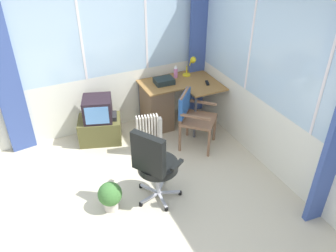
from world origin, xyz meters
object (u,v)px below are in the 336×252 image
(desk, at_px, (160,104))
(tv_on_stand, at_px, (99,122))
(desk_lamp, at_px, (192,64))
(potted_plant, at_px, (110,195))
(wooden_armchair, at_px, (191,112))
(spray_bottle, at_px, (176,72))
(office_chair, at_px, (154,162))
(space_heater, at_px, (149,134))
(tv_remote, at_px, (207,83))
(paper_tray, at_px, (164,81))

(desk, bearing_deg, tv_on_stand, -179.40)
(desk_lamp, xyz_separation_m, potted_plant, (-1.94, -1.56, -0.76))
(wooden_armchair, height_order, tv_on_stand, wooden_armchair)
(spray_bottle, bearing_deg, desk, -159.35)
(spray_bottle, relative_size, wooden_armchair, 0.24)
(wooden_armchair, relative_size, office_chair, 0.85)
(wooden_armchair, xyz_separation_m, space_heater, (-0.64, 0.06, -0.25))
(office_chair, bearing_deg, spray_bottle, 56.82)
(tv_remote, relative_size, paper_tray, 0.50)
(tv_remote, relative_size, spray_bottle, 0.69)
(potted_plant, bearing_deg, tv_remote, 30.72)
(desk_lamp, bearing_deg, potted_plant, -141.12)
(wooden_armchair, bearing_deg, spray_bottle, 79.63)
(spray_bottle, bearing_deg, tv_on_stand, -174.06)
(spray_bottle, xyz_separation_m, potted_plant, (-1.66, -1.62, -0.66))
(potted_plant, bearing_deg, tv_on_stand, 78.95)
(tv_remote, height_order, potted_plant, tv_remote)
(paper_tray, relative_size, tv_on_stand, 0.40)
(office_chair, relative_size, tv_on_stand, 1.39)
(desk_lamp, bearing_deg, paper_tray, -172.57)
(spray_bottle, height_order, paper_tray, spray_bottle)
(desk_lamp, distance_m, tv_remote, 0.42)
(desk_lamp, distance_m, potted_plant, 2.60)
(wooden_armchair, relative_size, tv_on_stand, 1.18)
(spray_bottle, distance_m, space_heater, 1.23)
(tv_remote, relative_size, potted_plant, 0.40)
(desk, relative_size, tv_on_stand, 1.59)
(tv_remote, height_order, tv_on_stand, tv_remote)
(tv_remote, xyz_separation_m, potted_plant, (-2.02, -1.20, -0.56))
(spray_bottle, bearing_deg, office_chair, -123.18)
(desk, bearing_deg, tv_remote, -21.88)
(office_chair, height_order, potted_plant, office_chair)
(desk, bearing_deg, paper_tray, 5.34)
(tv_remote, bearing_deg, desk, 178.88)
(wooden_armchair, height_order, office_chair, office_chair)
(spray_bottle, distance_m, tv_on_stand, 1.48)
(desk_lamp, height_order, potted_plant, desk_lamp)
(paper_tray, distance_m, wooden_armchair, 0.75)
(desk, relative_size, desk_lamp, 3.60)
(potted_plant, bearing_deg, paper_tray, 46.94)
(tv_remote, height_order, office_chair, office_chair)
(desk_lamp, height_order, space_heater, desk_lamp)
(tv_remote, xyz_separation_m, space_heater, (-1.15, -0.35, -0.45))
(desk, xyz_separation_m, potted_plant, (-1.31, -1.48, -0.20))
(tv_on_stand, bearing_deg, wooden_armchair, -29.27)
(wooden_armchair, bearing_deg, office_chair, -137.64)
(tv_remote, height_order, wooden_armchair, wooden_armchair)
(tv_remote, bearing_deg, spray_bottle, 151.27)
(office_chair, height_order, space_heater, office_chair)
(paper_tray, bearing_deg, tv_remote, -25.03)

